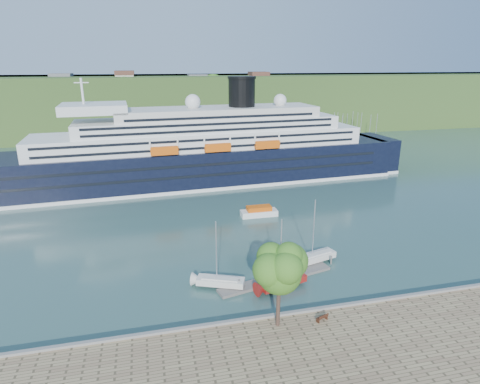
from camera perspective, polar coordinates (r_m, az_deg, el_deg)
name	(u,v)px	position (r m, az deg, el deg)	size (l,w,h in m)	color
ground	(279,322)	(50.14, 5.59, -17.90)	(400.00, 400.00, 0.00)	#2D514B
far_hillside	(175,103)	(184.58, -9.30, 12.33)	(400.00, 50.00, 24.00)	#314E1F
quay_coping	(280,314)	(49.32, 5.71, -16.95)	(220.00, 0.50, 0.30)	slate
cruise_ship	(194,132)	(100.03, -6.58, 8.51)	(116.75, 17.00, 26.22)	black
park_bench	(322,317)	(49.01, 11.59, -17.02)	(1.54, 0.63, 0.99)	#4D2516
promenade_tree	(279,282)	(44.97, 5.57, -12.64)	(6.61, 6.61, 10.95)	#34661A
floating_pontoon	(276,279)	(58.08, 5.15, -12.20)	(17.51, 2.14, 0.39)	#69645D
sailboat_white_near	(220,257)	(54.08, -2.85, -9.22)	(7.16, 1.99, 9.24)	silver
sailboat_red	(284,256)	(54.13, 6.25, -9.01)	(7.51, 2.09, 9.70)	maroon
sailboat_white_far	(316,233)	(61.34, 10.78, -5.80)	(7.63, 2.12, 9.85)	silver
tender_launch	(259,211)	(80.20, 2.72, -2.72)	(7.40, 2.53, 2.04)	#DA550C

